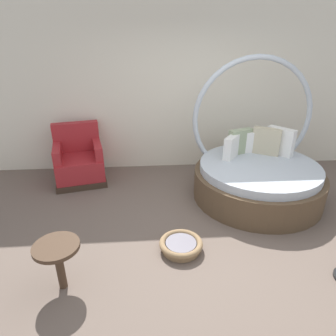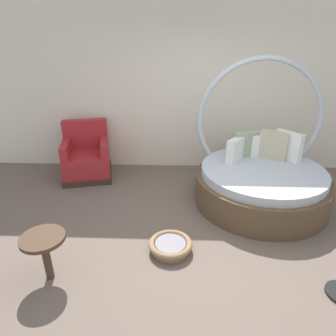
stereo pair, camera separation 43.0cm
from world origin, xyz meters
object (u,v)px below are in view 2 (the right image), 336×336
at_px(round_daybed, 261,176).
at_px(red_armchair, 87,158).
at_px(side_table, 44,244).
at_px(pet_basket, 170,246).

distance_m(round_daybed, red_armchair, 2.91).
bearing_deg(side_table, round_daybed, 33.69).
bearing_deg(pet_basket, round_daybed, 43.52).
bearing_deg(round_daybed, side_table, -146.31).
relative_size(pet_basket, side_table, 0.98).
height_order(red_armchair, side_table, red_armchair).
xyz_separation_m(round_daybed, side_table, (-2.54, -1.69, 0.04)).
relative_size(round_daybed, pet_basket, 4.02).
bearing_deg(red_armchair, round_daybed, -14.65).
bearing_deg(pet_basket, side_table, -159.64).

